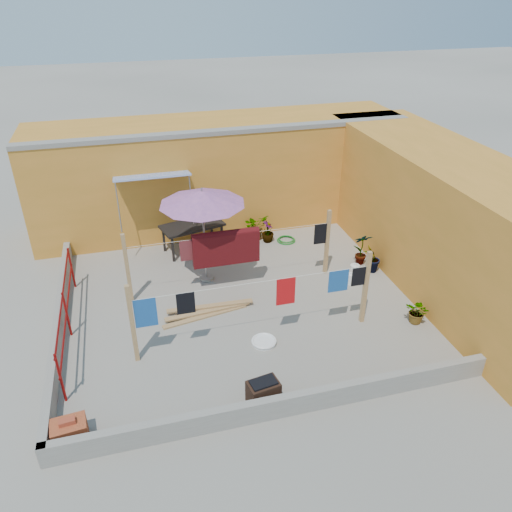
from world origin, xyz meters
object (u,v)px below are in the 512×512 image
brick_stack (70,432)px  white_basin (264,342)px  water_jug_a (350,279)px  water_jug_b (355,271)px  brazier (263,392)px  outdoor_table (192,227)px  patio_umbrella (202,198)px  plant_back_a (255,227)px  green_hose (286,240)px

brick_stack → white_basin: (3.84, 1.61, -0.17)m
white_basin → water_jug_a: size_ratio=1.68×
brick_stack → water_jug_b: size_ratio=1.62×
brick_stack → brazier: (3.37, -0.00, 0.03)m
outdoor_table → brazier: outdoor_table is taller
white_basin → water_jug_a: 3.26m
white_basin → water_jug_b: water_jug_b is taller
patio_umbrella → plant_back_a: (1.81, 1.84, -1.86)m
green_hose → patio_umbrella: bearing=-151.1°
water_jug_a → plant_back_a: plant_back_a is taller
outdoor_table → white_basin: outdoor_table is taller
outdoor_table → green_hose: 2.82m
brazier → brick_stack: bearing=180.0°
plant_back_a → outdoor_table: bearing=-174.3°
outdoor_table → plant_back_a: bearing=5.7°
brazier → plant_back_a: size_ratio=0.79×
water_jug_a → white_basin: bearing=-148.3°
water_jug_a → water_jug_b: bearing=50.2°
patio_umbrella → green_hose: (2.65, 1.46, -2.22)m
green_hose → plant_back_a: plant_back_a is taller
outdoor_table → brick_stack: size_ratio=3.03×
brick_stack → water_jug_b: bearing=27.8°
white_basin → brazier: bearing=-106.3°
patio_umbrella → brick_stack: patio_umbrella is taller
patio_umbrella → green_hose: patio_umbrella is taller
green_hose → white_basin: bearing=-113.9°
brazier → green_hose: brazier is taller
brick_stack → white_basin: size_ratio=1.13×
water_jug_b → plant_back_a: size_ratio=0.49×
brick_stack → patio_umbrella: bearing=55.3°
outdoor_table → white_basin: (0.79, -4.55, -0.67)m
water_jug_a → plant_back_a: 3.47m
brick_stack → white_basin: brick_stack is taller
patio_umbrella → water_jug_b: size_ratio=7.27×
white_basin → water_jug_a: water_jug_a is taller
brazier → white_basin: 1.69m
white_basin → green_hose: bearing=66.1°
outdoor_table → green_hose: outdoor_table is taller
outdoor_table → green_hose: bearing=-3.9°
patio_umbrella → plant_back_a: size_ratio=3.53×
water_jug_b → plant_back_a: bearing=125.4°
white_basin → plant_back_a: 4.87m
brick_stack → plant_back_a: bearing=52.2°
white_basin → green_hose: size_ratio=0.99×
outdoor_table → patio_umbrella: bearing=-87.4°
brazier → water_jug_a: brazier is taller
patio_umbrella → outdoor_table: patio_umbrella is taller
white_basin → plant_back_a: size_ratio=0.70×
plant_back_a → water_jug_b: bearing=-54.6°
brazier → white_basin: (0.47, 1.61, -0.20)m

